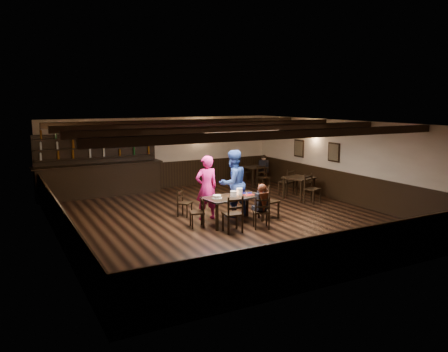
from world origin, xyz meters
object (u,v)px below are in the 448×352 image
chair_near_left (234,211)px  dining_table (233,199)px  cake (217,197)px  bar_counter (99,176)px  man_blue (233,183)px  chair_near_right (262,210)px  woman_pink (206,188)px

chair_near_left → dining_table: bearing=62.2°
cake → bar_counter: 5.62m
dining_table → chair_near_left: bearing=-117.8°
dining_table → man_blue: size_ratio=0.89×
chair_near_right → woman_pink: size_ratio=0.48×
chair_near_left → chair_near_right: 0.81m
chair_near_left → man_blue: (0.77, 1.43, 0.41)m
chair_near_left → man_blue: size_ratio=0.50×
chair_near_right → cake: size_ratio=3.22×
man_blue → bar_counter: 5.42m
woman_pink → chair_near_left: bearing=92.1°
woman_pink → cake: size_ratio=6.65×
chair_near_right → woman_pink: (-0.85, 1.54, 0.39)m
chair_near_right → bar_counter: bearing=114.7°
dining_table → bar_counter: (-2.43, 5.27, 0.05)m
dining_table → man_blue: (0.35, 0.63, 0.29)m
man_blue → bar_counter: bearing=-69.6°
dining_table → bar_counter: 5.81m
cake → man_blue: bearing=36.9°
chair_near_right → bar_counter: size_ratio=0.20×
cake → bar_counter: size_ratio=0.06×
dining_table → bar_counter: bar_counter is taller
chair_near_right → bar_counter: bar_counter is taller
man_blue → bar_counter: (-2.78, 4.64, -0.24)m
dining_table → cake: (-0.50, -0.01, 0.11)m
woman_pink → bar_counter: bearing=-66.4°
dining_table → chair_near_right: (0.39, -0.85, -0.16)m
cake → bar_counter: bearing=110.1°
man_blue → bar_counter: size_ratio=0.44×
woman_pink → man_blue: 0.82m
man_blue → woman_pink: bearing=-14.7°
dining_table → chair_near_right: chair_near_right is taller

